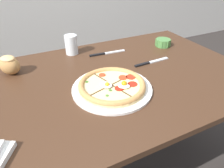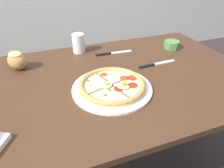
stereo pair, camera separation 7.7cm
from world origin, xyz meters
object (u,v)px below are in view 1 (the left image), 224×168
at_px(knife_spare, 107,53).
at_px(knife_main, 151,62).
at_px(water_glass, 71,46).
at_px(pizza, 112,86).
at_px(ramekin_bowl, 163,42).
at_px(dining_table, 106,92).
at_px(bread_piece_near, 9,65).

bearing_deg(knife_spare, knife_main, -47.91).
relative_size(knife_spare, water_glass, 1.99).
distance_m(pizza, ramekin_bowl, 0.63).
relative_size(dining_table, bread_piece_near, 11.08).
relative_size(pizza, knife_spare, 1.57).
height_order(pizza, knife_main, pizza).
bearing_deg(water_glass, knife_spare, -26.74).
bearing_deg(ramekin_bowl, knife_main, -141.09).
relative_size(dining_table, knife_spare, 6.53).
height_order(dining_table, pizza, pizza).
height_order(bread_piece_near, knife_spare, bread_piece_near).
height_order(ramekin_bowl, water_glass, water_glass).
xyz_separation_m(knife_main, water_glass, (-0.38, 0.33, 0.05)).
relative_size(ramekin_bowl, knife_spare, 0.44).
relative_size(bread_piece_near, knife_main, 0.60).
height_order(ramekin_bowl, bread_piece_near, bread_piece_near).
height_order(knife_main, water_glass, water_glass).
distance_m(pizza, knife_spare, 0.40).
relative_size(bread_piece_near, water_glass, 1.17).
relative_size(pizza, water_glass, 3.12).
bearing_deg(bread_piece_near, ramekin_bowl, -2.52).
bearing_deg(knife_spare, water_glass, 156.83).
xyz_separation_m(ramekin_bowl, water_glass, (-0.60, 0.15, 0.03)).
height_order(dining_table, ramekin_bowl, ramekin_bowl).
height_order(dining_table, knife_main, knife_main).
height_order(bread_piece_near, knife_main, bread_piece_near).
relative_size(dining_table, water_glass, 13.01).
height_order(pizza, water_glass, water_glass).
xyz_separation_m(pizza, knife_spare, (0.15, 0.37, -0.02)).
bearing_deg(water_glass, bread_piece_near, -163.24).
xyz_separation_m(pizza, ramekin_bowl, (0.54, 0.32, 0.01)).
distance_m(bread_piece_near, knife_spare, 0.56).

